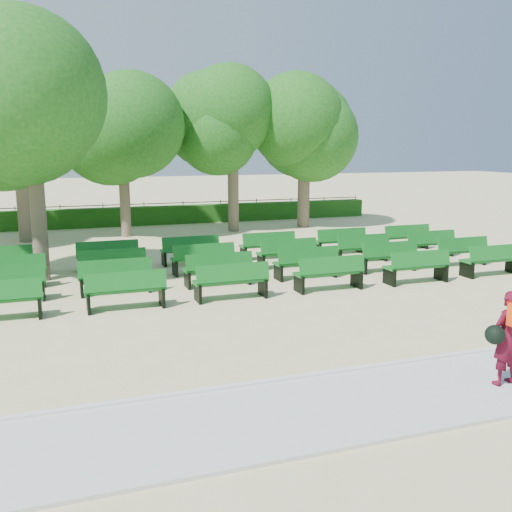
{
  "coord_description": "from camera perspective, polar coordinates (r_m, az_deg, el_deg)",
  "views": [
    {
      "loc": [
        -3.1,
        -14.45,
        3.85
      ],
      "look_at": [
        1.59,
        -1.0,
        1.1
      ],
      "focal_mm": 40.0,
      "sensor_mm": 36.0,
      "label": 1
    }
  ],
  "objects": [
    {
      "name": "paving",
      "position": [
        8.59,
        4.21,
        -15.49
      ],
      "size": [
        30.0,
        2.2,
        0.06
      ],
      "primitive_type": "cube",
      "color": "beige",
      "rests_on": "ground"
    },
    {
      "name": "tree_line",
      "position": [
        24.94,
        -11.87,
        1.81
      ],
      "size": [
        21.8,
        6.8,
        7.04
      ],
      "primitive_type": null,
      "color": "#22641A",
      "rests_on": "ground"
    },
    {
      "name": "bench_array",
      "position": [
        16.83,
        -4.69,
        -1.99
      ],
      "size": [
        1.94,
        0.73,
        1.2
      ],
      "rotation": [
        0.0,
        0.0,
        0.07
      ],
      "color": "#11661C",
      "rests_on": "ground"
    },
    {
      "name": "tree_among",
      "position": [
        17.42,
        -21.53,
        12.35
      ],
      "size": [
        5.0,
        5.0,
        6.77
      ],
      "color": "brown",
      "rests_on": "ground"
    },
    {
      "name": "person",
      "position": [
        9.99,
        23.75,
        -7.4
      ],
      "size": [
        0.75,
        0.47,
        1.56
      ],
      "rotation": [
        0.0,
        0.0,
        3.29
      ],
      "color": "#4F0B1C",
      "rests_on": "ground"
    },
    {
      "name": "hedge",
      "position": [
        28.82,
        -12.96,
        3.87
      ],
      "size": [
        26.0,
        0.7,
        0.9
      ],
      "primitive_type": "cube",
      "color": "#215816",
      "rests_on": "ground"
    },
    {
      "name": "curb",
      "position": [
        9.55,
        1.41,
        -12.51
      ],
      "size": [
        30.0,
        0.12,
        0.1
      ],
      "primitive_type": "cube",
      "color": "silver",
      "rests_on": "ground"
    },
    {
      "name": "fence",
      "position": [
        29.27,
        -13.01,
        3.08
      ],
      "size": [
        26.0,
        0.1,
        1.02
      ],
      "primitive_type": null,
      "color": "black",
      "rests_on": "ground"
    },
    {
      "name": "ground",
      "position": [
        15.27,
        -6.91,
        -3.76
      ],
      "size": [
        120.0,
        120.0,
        0.0
      ],
      "primitive_type": "plane",
      "color": "#D0C28A"
    }
  ]
}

